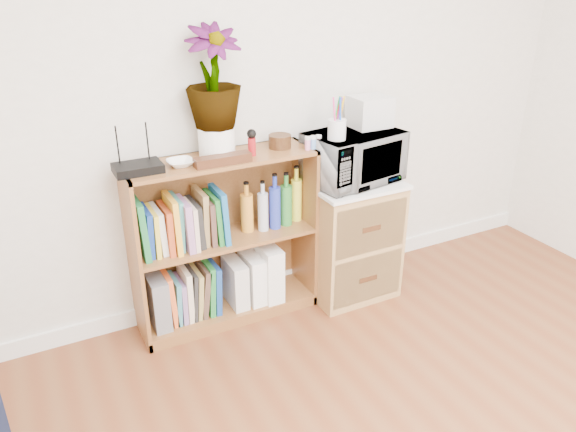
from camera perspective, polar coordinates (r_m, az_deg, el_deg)
skirting_board at (r=3.50m, az=-1.56°, el=-6.58°), size 4.00×0.02×0.10m
bookshelf at (r=3.06m, az=-6.41°, el=-2.52°), size 1.00×0.30×0.95m
wicker_unit at (r=3.37m, az=6.13°, el=-2.26°), size 0.50×0.45×0.70m
microwave at (r=3.16m, az=6.65°, el=5.96°), size 0.56×0.42×0.28m
pen_cup at (r=2.97m, az=4.99°, el=8.75°), size 0.10×0.10×0.11m
small_appliance at (r=3.22m, az=8.32°, el=10.45°), size 0.22×0.18×0.17m
router at (r=2.75m, az=-15.01°, el=4.74°), size 0.22×0.15×0.04m
white_bowl at (r=2.78m, az=-10.88°, el=5.32°), size 0.13×0.13×0.03m
plant_pot at (r=2.87m, az=-7.25°, el=7.47°), size 0.18×0.18×0.16m
potted_plant at (r=2.79m, az=-7.61°, el=13.82°), size 0.28×0.28×0.49m
trinket_box at (r=2.77m, az=-6.64°, el=5.69°), size 0.28×0.07×0.05m
kokeshi_doll at (r=2.88m, az=-3.69°, el=7.04°), size 0.04×0.04×0.09m
wooden_bowl at (r=3.00m, az=-0.84°, el=7.60°), size 0.12×0.12×0.07m
paint_jars at (r=2.99m, az=2.56°, el=7.30°), size 0.10×0.04×0.05m
file_box at (r=3.10m, az=-13.16°, el=-8.30°), size 0.09×0.23×0.29m
magazine_holder_left at (r=3.20m, az=-5.37°, el=-6.73°), size 0.09×0.22×0.27m
magazine_holder_mid at (r=3.23m, az=-3.65°, el=-6.21°), size 0.09×0.23×0.28m
magazine_holder_right at (r=3.25m, az=-2.15°, el=-5.50°), size 0.10×0.26×0.33m
cookbooks at (r=2.93m, az=-10.86°, el=-0.73°), size 0.46×0.20×0.31m
liquor_bottles at (r=3.11m, az=-0.67°, el=1.67°), size 0.45×0.07×0.32m
lower_books at (r=3.14m, az=-9.71°, el=-7.60°), size 0.30×0.19×0.30m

